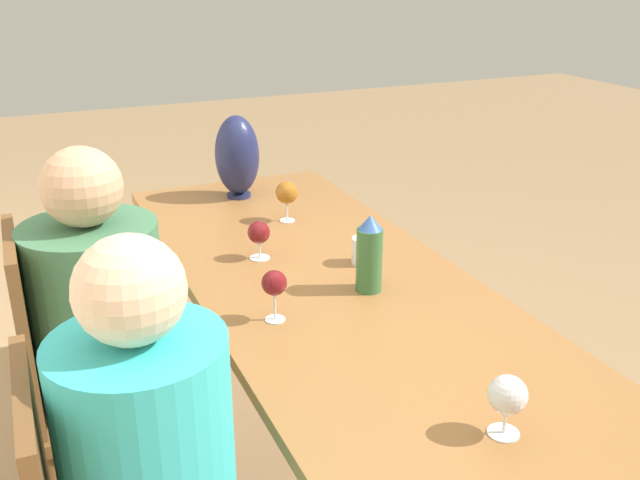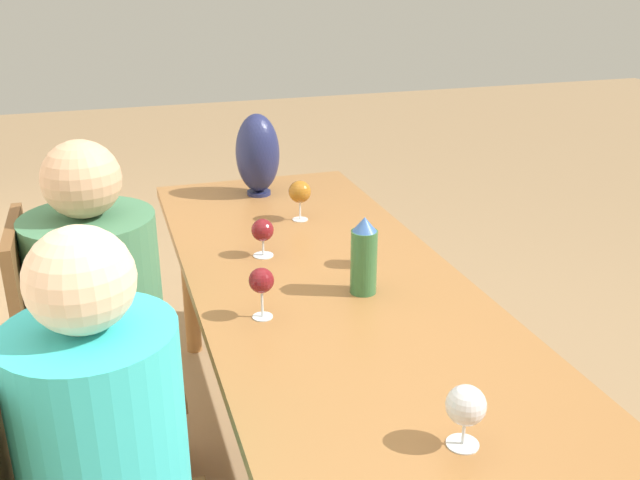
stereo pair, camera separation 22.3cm
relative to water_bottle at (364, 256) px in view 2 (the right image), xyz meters
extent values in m
cube|color=#936033|center=(-0.02, 0.07, -0.13)|extent=(2.50, 0.83, 0.04)
cylinder|color=#936033|center=(1.13, -0.24, -0.52)|extent=(0.07, 0.07, 0.72)
cylinder|color=#936033|center=(1.13, 0.39, -0.52)|extent=(0.07, 0.07, 0.72)
cylinder|color=#336638|center=(0.00, 0.00, -0.02)|extent=(0.08, 0.08, 0.19)
cone|color=#33599E|center=(0.00, 0.00, 0.10)|extent=(0.07, 0.07, 0.04)
cylinder|color=silver|center=(0.18, -0.07, -0.07)|extent=(0.07, 0.07, 0.09)
cylinder|color=#1E234C|center=(1.00, 0.09, -0.11)|extent=(0.10, 0.10, 0.01)
ellipsoid|color=#1E234C|center=(1.00, 0.09, 0.06)|extent=(0.18, 0.18, 0.32)
cylinder|color=silver|center=(-0.73, 0.06, -0.11)|extent=(0.07, 0.07, 0.00)
cylinder|color=silver|center=(-0.73, 0.06, -0.08)|extent=(0.01, 0.01, 0.06)
sphere|color=silver|center=(-0.73, 0.06, -0.02)|extent=(0.08, 0.08, 0.08)
cylinder|color=silver|center=(0.65, 0.01, -0.11)|extent=(0.06, 0.06, 0.00)
cylinder|color=silver|center=(0.65, 0.01, -0.08)|extent=(0.01, 0.01, 0.07)
sphere|color=#995B19|center=(0.65, 0.01, 0.00)|extent=(0.08, 0.08, 0.08)
cylinder|color=silver|center=(-0.07, 0.32, -0.11)|extent=(0.06, 0.06, 0.00)
cylinder|color=silver|center=(-0.07, 0.32, -0.07)|extent=(0.01, 0.01, 0.08)
sphere|color=maroon|center=(-0.07, 0.32, 0.00)|extent=(0.07, 0.07, 0.07)
cylinder|color=silver|center=(0.36, 0.22, -0.11)|extent=(0.07, 0.07, 0.00)
cylinder|color=silver|center=(0.36, 0.22, -0.08)|extent=(0.01, 0.01, 0.06)
sphere|color=maroon|center=(0.36, 0.22, -0.02)|extent=(0.07, 0.07, 0.07)
cube|color=brown|center=(0.23, 0.76, -0.42)|extent=(0.44, 0.44, 0.04)
cube|color=brown|center=(0.23, 0.96, -0.14)|extent=(0.40, 0.03, 0.52)
cylinder|color=brown|center=(0.04, 0.57, -0.66)|extent=(0.04, 0.04, 0.44)
cylinder|color=brown|center=(0.42, 0.57, -0.66)|extent=(0.04, 0.04, 0.44)
cylinder|color=brown|center=(0.42, 0.95, -0.66)|extent=(0.04, 0.04, 0.44)
cylinder|color=#33B7BC|center=(-0.54, 0.76, -0.12)|extent=(0.34, 0.34, 0.57)
sphere|color=beige|center=(-0.54, 0.76, 0.27)|extent=(0.20, 0.20, 0.20)
cube|color=#2D2D38|center=(0.23, 0.69, -0.64)|extent=(0.29, 0.21, 0.48)
cylinder|color=#3D704C|center=(0.23, 0.76, -0.14)|extent=(0.38, 0.38, 0.53)
sphere|color=tan|center=(0.23, 0.76, 0.24)|extent=(0.22, 0.22, 0.22)
camera|label=1|loc=(-1.70, 0.90, 0.82)|focal=40.00mm
camera|label=2|loc=(-1.78, 0.69, 0.82)|focal=40.00mm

